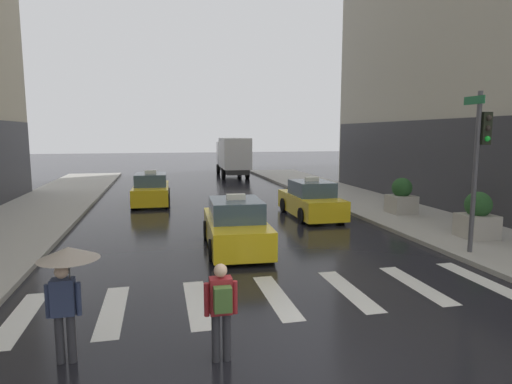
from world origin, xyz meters
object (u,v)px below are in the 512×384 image
(box_truck, at_px, (233,155))
(planter_near_corner, at_px, (477,217))
(traffic_light_pole, at_px, (480,149))
(planter_mid_block, at_px, (402,197))
(taxi_second, at_px, (311,201))
(taxi_lead, at_px, (236,226))
(pedestrian_with_umbrella, at_px, (67,273))
(pedestrian_with_backpack, at_px, (221,305))
(taxi_third, at_px, (151,190))

(box_truck, distance_m, planter_near_corner, 24.61)
(traffic_light_pole, relative_size, planter_mid_block, 3.00)
(planter_near_corner, bearing_deg, taxi_second, 126.04)
(taxi_second, height_order, planter_mid_block, taxi_second)
(taxi_lead, relative_size, pedestrian_with_umbrella, 2.38)
(pedestrian_with_umbrella, height_order, pedestrian_with_backpack, pedestrian_with_umbrella)
(planter_mid_block, bearing_deg, pedestrian_with_umbrella, -140.01)
(taxi_lead, bearing_deg, pedestrian_with_umbrella, -121.11)
(taxi_lead, height_order, planter_near_corner, taxi_lead)
(pedestrian_with_backpack, height_order, planter_mid_block, planter_mid_block)
(traffic_light_pole, relative_size, taxi_second, 1.06)
(taxi_third, relative_size, planter_near_corner, 2.86)
(traffic_light_pole, xyz_separation_m, pedestrian_with_backpack, (-8.35, -4.40, -2.29))
(traffic_light_pole, bearing_deg, taxi_third, 128.02)
(pedestrian_with_umbrella, relative_size, planter_near_corner, 1.21)
(pedestrian_with_backpack, bearing_deg, planter_mid_block, 47.75)
(taxi_second, height_order, taxi_third, same)
(taxi_second, relative_size, planter_near_corner, 2.84)
(taxi_second, xyz_separation_m, planter_near_corner, (4.05, -5.57, 0.15))
(pedestrian_with_umbrella, distance_m, pedestrian_with_backpack, 2.53)
(taxi_third, bearing_deg, planter_mid_block, -28.83)
(taxi_third, xyz_separation_m, planter_near_corner, (11.14, -10.90, 0.15))
(planter_mid_block, bearing_deg, pedestrian_with_backpack, -132.25)
(pedestrian_with_umbrella, height_order, planter_mid_block, pedestrian_with_umbrella)
(taxi_second, bearing_deg, taxi_lead, -132.76)
(box_truck, height_order, pedestrian_with_umbrella, box_truck)
(box_truck, height_order, planter_mid_block, box_truck)
(traffic_light_pole, xyz_separation_m, taxi_third, (-9.74, 12.45, -2.53))
(planter_mid_block, bearing_deg, box_truck, 102.88)
(taxi_third, height_order, pedestrian_with_backpack, taxi_third)
(taxi_second, height_order, pedestrian_with_umbrella, pedestrian_with_umbrella)
(taxi_lead, distance_m, planter_mid_block, 9.12)
(planter_near_corner, bearing_deg, taxi_lead, 173.28)
(planter_mid_block, bearing_deg, planter_near_corner, -89.85)
(taxi_lead, bearing_deg, taxi_second, 47.24)
(taxi_lead, height_order, pedestrian_with_backpack, taxi_lead)
(taxi_lead, distance_m, taxi_third, 10.32)
(box_truck, distance_m, pedestrian_with_umbrella, 30.60)
(traffic_light_pole, bearing_deg, planter_near_corner, 47.90)
(taxi_lead, relative_size, box_truck, 0.61)
(pedestrian_with_umbrella, distance_m, planter_mid_block, 15.87)
(pedestrian_with_umbrella, xyz_separation_m, planter_near_corner, (12.16, 5.42, -0.64))
(taxi_lead, distance_m, planter_near_corner, 8.36)
(pedestrian_with_umbrella, bearing_deg, taxi_third, 86.42)
(planter_mid_block, bearing_deg, taxi_third, 151.17)
(traffic_light_pole, xyz_separation_m, box_truck, (-3.05, 25.74, -1.41))
(taxi_third, bearing_deg, planter_near_corner, -44.36)
(planter_mid_block, bearing_deg, taxi_lead, -155.40)
(pedestrian_with_umbrella, bearing_deg, planter_near_corner, 24.02)
(taxi_third, distance_m, pedestrian_with_backpack, 16.91)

